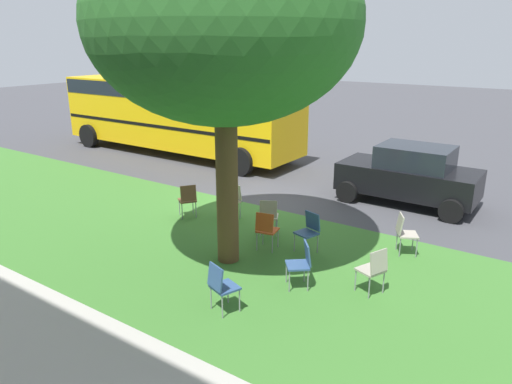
# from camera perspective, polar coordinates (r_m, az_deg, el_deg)

# --- Properties ---
(ground) EXTENTS (80.00, 80.00, 0.00)m
(ground) POSITION_cam_1_polar(r_m,az_deg,el_deg) (13.32, 0.90, -1.42)
(ground) COLOR #424247
(grass_verge) EXTENTS (48.00, 6.00, 0.01)m
(grass_verge) POSITION_cam_1_polar(r_m,az_deg,el_deg) (10.97, -8.42, -5.91)
(grass_verge) COLOR #3D752D
(grass_verge) RESTS_ON ground
(street_tree) EXTENTS (4.98, 4.98, 6.50)m
(street_tree) POSITION_cam_1_polar(r_m,az_deg,el_deg) (9.05, -3.86, 19.44)
(street_tree) COLOR brown
(street_tree) RESTS_ON ground
(chair_0) EXTENTS (0.52, 0.52, 0.88)m
(chair_0) POSITION_cam_1_polar(r_m,az_deg,el_deg) (10.25, 6.35, -4.43)
(chair_0) COLOR #335184
(chair_0) RESTS_ON ground
(chair_1) EXTENTS (0.55, 0.54, 0.88)m
(chair_1) POSITION_cam_1_polar(r_m,az_deg,el_deg) (8.79, 13.91, -8.78)
(chair_1) COLOR #ADA393
(chair_1) RESTS_ON ground
(chair_2) EXTENTS (0.53, 0.54, 0.88)m
(chair_2) POSITION_cam_1_polar(r_m,az_deg,el_deg) (8.03, -4.20, -10.95)
(chair_2) COLOR #335184
(chair_2) RESTS_ON ground
(chair_3) EXTENTS (0.54, 0.54, 0.88)m
(chair_3) POSITION_cam_1_polar(r_m,az_deg,el_deg) (12.17, -2.78, -0.72)
(chair_3) COLOR beige
(chair_3) RESTS_ON ground
(chair_4) EXTENTS (0.58, 0.58, 0.88)m
(chair_4) POSITION_cam_1_polar(r_m,az_deg,el_deg) (12.28, -8.18, -0.73)
(chair_4) COLOR brown
(chair_4) RESTS_ON ground
(chair_5) EXTENTS (0.57, 0.56, 0.88)m
(chair_5) POSITION_cam_1_polar(r_m,az_deg,el_deg) (10.57, 17.34, -4.47)
(chair_5) COLOR #ADA393
(chair_5) RESTS_ON ground
(chair_6) EXTENTS (0.56, 0.56, 0.88)m
(chair_6) POSITION_cam_1_polar(r_m,az_deg,el_deg) (11.04, 1.53, -2.68)
(chair_6) COLOR #ADA393
(chair_6) RESTS_ON ground
(chair_7) EXTENTS (0.49, 0.49, 0.88)m
(chair_7) POSITION_cam_1_polar(r_m,az_deg,el_deg) (10.25, 1.24, -4.32)
(chair_7) COLOR #C64C1E
(chair_7) RESTS_ON ground
(chair_8) EXTENTS (0.59, 0.58, 0.88)m
(chair_8) POSITION_cam_1_polar(r_m,az_deg,el_deg) (8.81, 5.45, -8.24)
(chair_8) COLOR #335184
(chair_8) RESTS_ON ground
(parked_car) EXTENTS (3.70, 1.92, 1.65)m
(parked_car) POSITION_cam_1_polar(r_m,az_deg,el_deg) (13.78, 17.90, 2.01)
(parked_car) COLOR black
(parked_car) RESTS_ON ground
(school_bus) EXTENTS (10.40, 2.80, 2.88)m
(school_bus) POSITION_cam_1_polar(r_m,az_deg,el_deg) (19.25, -9.44, 9.70)
(school_bus) COLOR yellow
(school_bus) RESTS_ON ground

